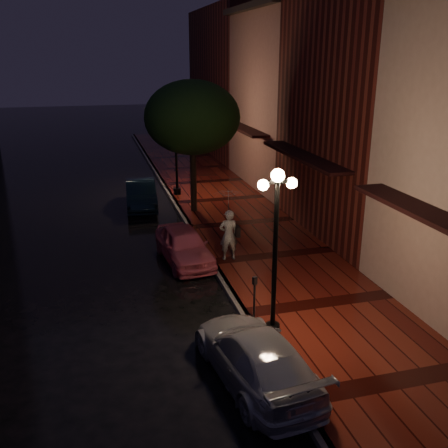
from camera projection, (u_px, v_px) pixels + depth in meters
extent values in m
plane|color=black|center=(212.00, 265.00, 17.24)|extent=(120.00, 120.00, 0.00)
cube|color=#42100B|center=(274.00, 257.00, 17.77)|extent=(4.50, 60.00, 0.15)
cube|color=#595451|center=(212.00, 263.00, 17.22)|extent=(0.25, 60.00, 0.15)
cube|color=#511914|center=(377.00, 94.00, 19.01)|extent=(5.00, 8.00, 11.00)
cube|color=#8C5951|center=(294.00, 102.00, 26.65)|extent=(5.00, 8.00, 9.00)
cube|color=#511914|center=(241.00, 83.00, 35.64)|extent=(5.00, 12.00, 10.00)
cylinder|color=black|center=(275.00, 262.00, 12.06)|extent=(0.12, 0.12, 4.00)
cylinder|color=black|center=(272.00, 329.00, 12.66)|extent=(0.36, 0.36, 0.30)
cube|color=black|center=(278.00, 182.00, 11.42)|extent=(0.70, 0.08, 0.08)
sphere|color=#E8C38B|center=(278.00, 175.00, 11.37)|extent=(0.32, 0.32, 0.32)
sphere|color=#E8C38B|center=(263.00, 185.00, 11.35)|extent=(0.26, 0.26, 0.26)
sphere|color=#E8C38B|center=(292.00, 183.00, 11.52)|extent=(0.26, 0.26, 0.26)
cylinder|color=black|center=(176.00, 155.00, 24.87)|extent=(0.12, 0.12, 4.00)
cylinder|color=black|center=(177.00, 191.00, 25.46)|extent=(0.36, 0.36, 0.30)
cube|color=black|center=(175.00, 115.00, 24.22)|extent=(0.70, 0.08, 0.08)
sphere|color=#E8C38B|center=(175.00, 111.00, 24.17)|extent=(0.32, 0.32, 0.32)
sphere|color=#E8C38B|center=(168.00, 116.00, 24.15)|extent=(0.26, 0.26, 0.26)
sphere|color=#E8C38B|center=(182.00, 115.00, 24.32)|extent=(0.26, 0.26, 0.26)
cylinder|color=black|center=(193.00, 176.00, 22.31)|extent=(0.28, 0.28, 3.20)
ellipsoid|color=black|center=(192.00, 117.00, 21.48)|extent=(4.16, 4.16, 3.20)
sphere|color=black|center=(205.00, 129.00, 22.39)|extent=(1.80, 1.80, 1.80)
sphere|color=black|center=(182.00, 132.00, 20.85)|extent=(1.80, 1.80, 1.80)
imported|color=#CC5468|center=(184.00, 245.00, 17.36)|extent=(1.81, 3.75, 1.23)
imported|color=black|center=(141.00, 194.00, 23.61)|extent=(1.62, 3.99, 1.29)
imported|color=#A6A6AD|center=(255.00, 356.00, 10.99)|extent=(2.23, 4.40, 1.23)
imported|color=white|center=(229.00, 235.00, 17.14)|extent=(0.66, 0.44, 1.78)
imported|color=silver|center=(229.00, 203.00, 16.77)|extent=(1.03, 1.05, 0.95)
cylinder|color=black|center=(229.00, 223.00, 17.00)|extent=(0.02, 0.02, 1.42)
cube|color=black|center=(237.00, 231.00, 17.12)|extent=(0.14, 0.33, 0.36)
cylinder|color=black|center=(254.00, 301.00, 13.30)|extent=(0.06, 0.06, 1.04)
cube|color=black|center=(255.00, 281.00, 13.10)|extent=(0.14, 0.12, 0.21)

